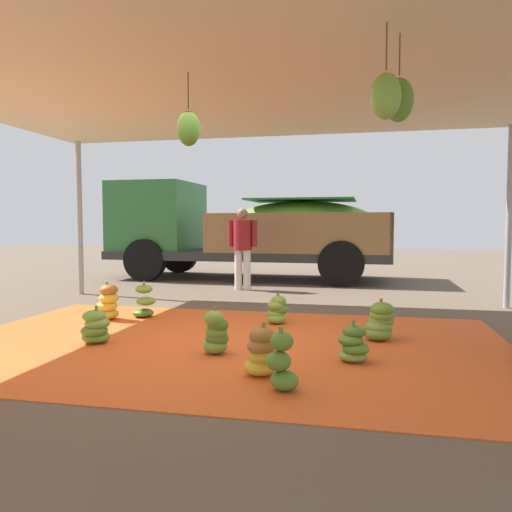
# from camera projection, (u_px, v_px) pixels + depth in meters

# --- Properties ---
(ground_plane) EXTENTS (40.00, 40.00, 0.00)m
(ground_plane) POSITION_uv_depth(u_px,v_px,m) (272.00, 303.00, 8.54)
(ground_plane) COLOR brown
(tarp_orange) EXTENTS (6.31, 4.15, 0.01)m
(tarp_orange) POSITION_uv_depth(u_px,v_px,m) (223.00, 344.00, 5.62)
(tarp_orange) COLOR #E05B23
(tarp_orange) RESTS_ON ground
(tent_canopy) EXTENTS (8.00, 7.00, 2.98)m
(tent_canopy) POSITION_uv_depth(u_px,v_px,m) (221.00, 81.00, 5.33)
(tent_canopy) COLOR #9EA0A5
(tent_canopy) RESTS_ON ground
(banana_bunch_0) EXTENTS (0.37, 0.37, 0.52)m
(banana_bunch_0) POSITION_uv_depth(u_px,v_px,m) (144.00, 303.00, 7.19)
(banana_bunch_0) COLOR #477523
(banana_bunch_0) RESTS_ON tarp_orange
(banana_bunch_1) EXTENTS (0.45, 0.44, 0.54)m
(banana_bunch_1) POSITION_uv_depth(u_px,v_px,m) (108.00, 303.00, 6.99)
(banana_bunch_1) COLOR gold
(banana_bunch_1) RESTS_ON tarp_orange
(banana_bunch_2) EXTENTS (0.42, 0.46, 0.43)m
(banana_bunch_2) POSITION_uv_depth(u_px,v_px,m) (95.00, 328.00, 5.60)
(banana_bunch_2) COLOR #60932D
(banana_bunch_2) RESTS_ON tarp_orange
(banana_bunch_3) EXTENTS (0.41, 0.37, 0.41)m
(banana_bunch_3) POSITION_uv_depth(u_px,v_px,m) (354.00, 345.00, 4.85)
(banana_bunch_3) COLOR #75A83D
(banana_bunch_3) RESTS_ON tarp_orange
(banana_bunch_4) EXTENTS (0.35, 0.35, 0.47)m
(banana_bunch_4) POSITION_uv_depth(u_px,v_px,m) (262.00, 353.00, 4.42)
(banana_bunch_4) COLOR gold
(banana_bunch_4) RESTS_ON tarp_orange
(banana_bunch_5) EXTENTS (0.46, 0.47, 0.48)m
(banana_bunch_5) POSITION_uv_depth(u_px,v_px,m) (380.00, 322.00, 5.76)
(banana_bunch_5) COLOR #60932D
(banana_bunch_5) RESTS_ON tarp_orange
(banana_bunch_6) EXTENTS (0.33, 0.33, 0.50)m
(banana_bunch_6) POSITION_uv_depth(u_px,v_px,m) (216.00, 333.00, 5.14)
(banana_bunch_6) COLOR #6B9E38
(banana_bunch_6) RESTS_ON tarp_orange
(banana_bunch_8) EXTENTS (0.35, 0.35, 0.43)m
(banana_bunch_8) POSITION_uv_depth(u_px,v_px,m) (277.00, 310.00, 6.70)
(banana_bunch_8) COLOR #75A83D
(banana_bunch_8) RESTS_ON tarp_orange
(banana_bunch_9) EXTENTS (0.33, 0.29, 0.52)m
(banana_bunch_9) POSITION_uv_depth(u_px,v_px,m) (282.00, 363.00, 4.01)
(banana_bunch_9) COLOR #518428
(banana_bunch_9) RESTS_ON tarp_orange
(cargo_truck_main) EXTENTS (6.82, 2.53, 2.40)m
(cargo_truck_main) POSITION_uv_depth(u_px,v_px,m) (242.00, 229.00, 12.33)
(cargo_truck_main) COLOR #2D2D2D
(cargo_truck_main) RESTS_ON ground
(worker_0) EXTENTS (0.61, 0.37, 1.68)m
(worker_0) POSITION_uv_depth(u_px,v_px,m) (243.00, 242.00, 10.20)
(worker_0) COLOR silver
(worker_0) RESTS_ON ground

